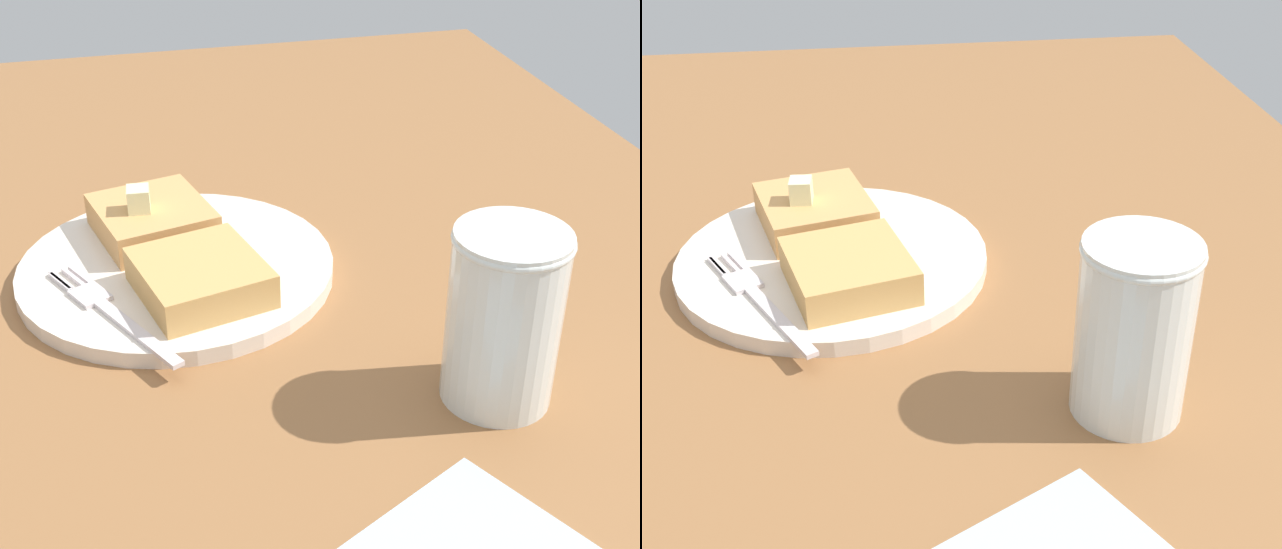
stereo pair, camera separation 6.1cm
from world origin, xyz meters
TOP-DOWN VIEW (x-y plane):
  - table_surface at (0.00, 0.00)cm, footprint 115.08×115.08cm
  - plate at (2.23, 8.69)cm, footprint 24.37×24.37cm
  - toast_slice_left at (-2.79, 7.43)cm, footprint 10.98×10.45cm
  - toast_slice_middle at (7.25, 9.95)cm, footprint 10.98×10.45cm
  - butter_pat_primary at (-2.10, 6.50)cm, footprint 2.05×1.87cm
  - fork at (7.96, 3.16)cm, footprint 14.86×8.66cm
  - syrup_jar at (22.00, 26.67)cm, footprint 7.22×7.22cm

SIDE VIEW (x-z plane):
  - table_surface at x=0.00cm, z-range 0.00..1.97cm
  - plate at x=2.23cm, z-range 2.06..3.32cm
  - fork at x=7.96cm, z-range 3.23..3.59cm
  - toast_slice_left at x=-2.79cm, z-range 3.23..5.87cm
  - toast_slice_middle at x=7.25cm, z-range 3.23..5.87cm
  - butter_pat_primary at x=-2.10cm, z-range 5.87..7.79cm
  - syrup_jar at x=22.00cm, z-range 1.64..13.31cm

